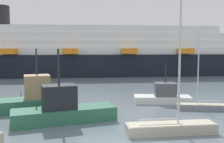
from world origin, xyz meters
TOP-DOWN VIEW (x-y plane):
  - sailboat_0 at (8.48, 8.99)m, footprint 4.94×2.02m
  - sailboat_3 at (3.44, 2.41)m, footprint 6.59×1.83m
  - fishing_boat_0 at (-7.80, 10.09)m, footprint 7.78×4.35m
  - fishing_boat_1 at (5.65, 12.50)m, footprint 6.41×2.98m
  - fishing_boat_2 at (-4.66, 6.00)m, footprint 8.84×4.60m
  - channel_buoy_2 at (-9.75, 12.56)m, footprint 0.75×0.75m
  - cruise_ship at (-6.55, 41.59)m, footprint 82.02×14.07m

SIDE VIEW (x-z plane):
  - channel_buoy_2 at x=-9.75m, z-range -0.35..1.12m
  - sailboat_0 at x=8.48m, z-range -3.50..4.33m
  - sailboat_3 at x=3.44m, z-range -4.80..5.90m
  - fishing_boat_1 at x=5.65m, z-range -1.42..2.97m
  - fishing_boat_2 at x=-4.66m, z-range -2.00..4.08m
  - fishing_boat_0 at x=-7.80m, z-range -1.86..4.18m
  - cruise_ship at x=-6.55m, z-range -2.60..11.88m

